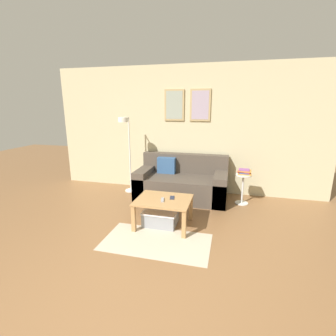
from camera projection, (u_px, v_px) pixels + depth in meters
The scene contains 11 objects.
ground_plane at pixel (104, 328), 1.99m from camera, with size 16.00×16.00×0.00m, color brown.
wall_back at pixel (185, 130), 4.98m from camera, with size 5.60×0.09×2.55m.
area_rug at pixel (156, 242), 3.24m from camera, with size 1.43×0.76×0.01m, color #C1B299.
couch at pixel (182, 183), 4.78m from camera, with size 1.73×0.88×0.82m.
coffee_table at pixel (164, 204), 3.62m from camera, with size 0.81×0.65×0.42m.
storage_bin at pixel (160, 217), 3.70m from camera, with size 0.51×0.38×0.23m.
floor_lamp at pixel (126, 143), 4.80m from camera, with size 0.25×0.47×1.55m.
side_table at pixel (243, 187), 4.45m from camera, with size 0.28×0.28×0.56m.
book_stack at pixel (244, 172), 4.39m from camera, with size 0.25×0.18×0.10m.
remote_control at pixel (163, 200), 3.56m from camera, with size 0.04×0.15×0.02m, color #99999E.
cell_phone at pixel (172, 198), 3.66m from camera, with size 0.07×0.14×0.01m, color #1E2338.
Camera 1 is at (0.90, -1.42, 1.76)m, focal length 26.00 mm.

